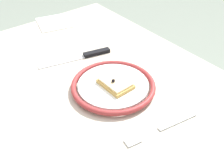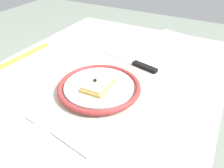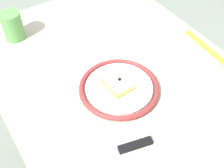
{
  "view_description": "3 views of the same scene",
  "coord_description": "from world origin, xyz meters",
  "views": [
    {
      "loc": [
        -0.45,
        0.33,
        1.19
      ],
      "look_at": [
        -0.01,
        -0.02,
        0.74
      ],
      "focal_mm": 43.76,
      "sensor_mm": 36.0,
      "label": 1
    },
    {
      "loc": [
        -0.42,
        -0.31,
        1.07
      ],
      "look_at": [
        0.03,
        -0.06,
        0.72
      ],
      "focal_mm": 35.45,
      "sensor_mm": 36.0,
      "label": 2
    },
    {
      "loc": [
        0.47,
        -0.36,
        1.36
      ],
      "look_at": [
        -0.02,
        -0.04,
        0.71
      ],
      "focal_mm": 47.28,
      "sensor_mm": 36.0,
      "label": 3
    }
  ],
  "objects": [
    {
      "name": "dining_table",
      "position": [
        0.0,
        0.0,
        0.6
      ],
      "size": [
        1.08,
        0.71,
        0.7
      ],
      "color": "#BCB29E",
      "rests_on": "ground_plane"
    },
    {
      "name": "plate",
      "position": [
        0.01,
        -0.03,
        0.71
      ],
      "size": [
        0.24,
        0.24,
        0.02
      ],
      "color": "white",
      "rests_on": "dining_table"
    },
    {
      "name": "pizza_slice_near",
      "position": [
        0.0,
        -0.04,
        0.73
      ],
      "size": [
        0.09,
        0.07,
        0.03
      ],
      "color": "tan",
      "rests_on": "plate"
    },
    {
      "name": "knife",
      "position": [
        0.19,
        -0.07,
        0.71
      ],
      "size": [
        0.08,
        0.24,
        0.01
      ],
      "color": "silver",
      "rests_on": "dining_table"
    },
    {
      "name": "fork",
      "position": [
        -0.18,
        -0.03,
        0.7
      ],
      "size": [
        0.05,
        0.2,
        0.0
      ],
      "color": "#B8B8B8",
      "rests_on": "dining_table"
    },
    {
      "name": "measuring_tape",
      "position": [
        0.04,
        0.32,
        0.7
      ],
      "size": [
        0.27,
        0.04,
        0.0
      ],
      "primitive_type": "cube",
      "rotation": [
        0.0,
        0.0,
        -0.06
      ],
      "color": "yellow",
      "rests_on": "dining_table"
    },
    {
      "name": "napkin",
      "position": [
        0.48,
        -0.1,
        0.7
      ],
      "size": [
        0.16,
        0.15,
        0.0
      ],
      "primitive_type": "cube",
      "rotation": [
        0.0,
        0.0,
        -0.25
      ],
      "color": "white",
      "rests_on": "dining_table"
    }
  ]
}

